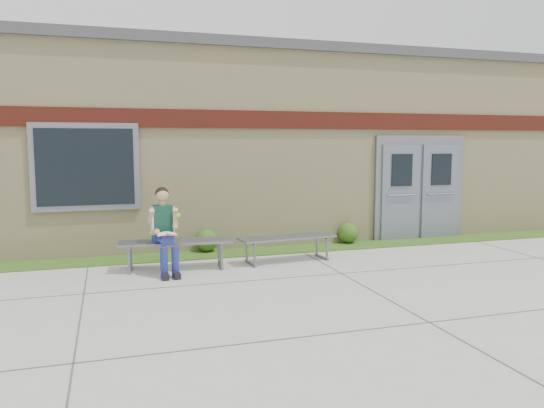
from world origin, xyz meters
name	(u,v)px	position (x,y,z in m)	size (l,w,h in m)	color
ground	(294,286)	(0.00, 0.00, 0.00)	(80.00, 80.00, 0.00)	#9E9E99
grass_strip	(250,252)	(0.00, 2.60, 0.01)	(16.00, 0.80, 0.02)	#294B14
school_building	(215,144)	(0.00, 5.99, 2.10)	(16.20, 6.22, 4.20)	beige
bench_left	(176,247)	(-1.56, 1.63, 0.38)	(1.94, 0.71, 0.49)	slate
bench_right	(287,242)	(0.44, 1.63, 0.35)	(1.81, 0.66, 0.46)	slate
girl	(165,228)	(-1.76, 1.42, 0.75)	(0.51, 0.84, 1.42)	navy
shrub_mid	(207,240)	(-0.81, 2.85, 0.24)	(0.44, 0.44, 0.44)	#294B14
shrub_east	(348,233)	(2.23, 2.85, 0.24)	(0.43, 0.43, 0.43)	#294B14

